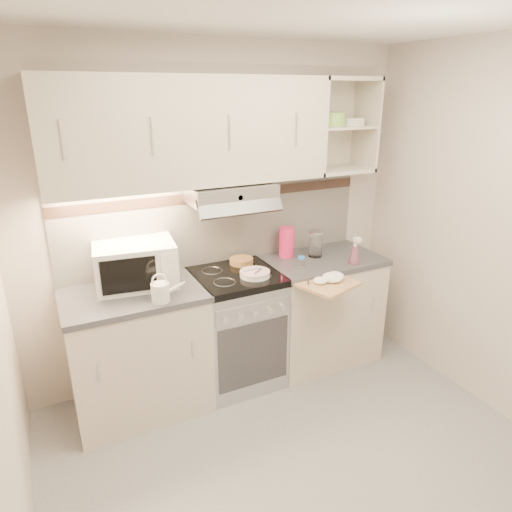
{
  "coord_description": "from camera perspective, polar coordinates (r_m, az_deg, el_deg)",
  "views": [
    {
      "loc": [
        -1.24,
        -1.72,
        2.15
      ],
      "look_at": [
        0.09,
        0.95,
        1.07
      ],
      "focal_mm": 32.0,
      "sensor_mm": 36.0,
      "label": 1
    }
  ],
  "objects": [
    {
      "name": "ground",
      "position": [
        3.02,
        7.21,
        -25.66
      ],
      "size": [
        3.0,
        3.0,
        0.0
      ],
      "primitive_type": "plane",
      "color": "gray",
      "rests_on": "ground"
    },
    {
      "name": "room_shell",
      "position": [
        2.49,
        4.22,
        7.69
      ],
      "size": [
        3.04,
        2.84,
        2.52
      ],
      "color": "beige",
      "rests_on": "ground"
    },
    {
      "name": "base_cabinet_left",
      "position": [
        3.34,
        -14.48,
        -11.76
      ],
      "size": [
        0.9,
        0.6,
        0.86
      ],
      "primitive_type": "cube",
      "color": "beige",
      "rests_on": "ground"
    },
    {
      "name": "worktop_left",
      "position": [
        3.14,
        -15.19,
        -4.73
      ],
      "size": [
        0.92,
        0.62,
        0.04
      ],
      "primitive_type": "cube",
      "color": "#47474C",
      "rests_on": "base_cabinet_left"
    },
    {
      "name": "base_cabinet_right",
      "position": [
        3.86,
        7.88,
        -6.75
      ],
      "size": [
        0.9,
        0.6,
        0.86
      ],
      "primitive_type": "cube",
      "color": "beige",
      "rests_on": "ground"
    },
    {
      "name": "worktop_right",
      "position": [
        3.68,
        8.21,
        -0.48
      ],
      "size": [
        0.92,
        0.62,
        0.04
      ],
      "primitive_type": "cube",
      "color": "#47474C",
      "rests_on": "base_cabinet_right"
    },
    {
      "name": "electric_range",
      "position": [
        3.52,
        -2.41,
        -8.95
      ],
      "size": [
        0.6,
        0.6,
        0.9
      ],
      "color": "#B7B7BC",
      "rests_on": "ground"
    },
    {
      "name": "microwave",
      "position": [
        3.19,
        -14.85,
        -1.0
      ],
      "size": [
        0.57,
        0.45,
        0.3
      ],
      "rotation": [
        0.0,
        0.0,
        -0.12
      ],
      "color": "silver",
      "rests_on": "worktop_left"
    },
    {
      "name": "watering_can",
      "position": [
        2.93,
        -11.73,
        -4.35
      ],
      "size": [
        0.22,
        0.11,
        0.19
      ],
      "rotation": [
        0.0,
        0.0,
        -0.17
      ],
      "color": "silver",
      "rests_on": "worktop_left"
    },
    {
      "name": "plate_stack",
      "position": [
        3.26,
        -0.14,
        -2.22
      ],
      "size": [
        0.22,
        0.22,
        0.05
      ],
      "rotation": [
        0.0,
        0.0,
        0.24
      ],
      "color": "silver",
      "rests_on": "electric_range"
    },
    {
      "name": "bread_loaf",
      "position": [
        3.5,
        -1.84,
        -0.62
      ],
      "size": [
        0.18,
        0.18,
        0.05
      ],
      "primitive_type": "cylinder",
      "color": "#A56D3B",
      "rests_on": "electric_range"
    },
    {
      "name": "pink_pitcher",
      "position": [
        3.63,
        3.85,
        1.75
      ],
      "size": [
        0.13,
        0.12,
        0.24
      ],
      "rotation": [
        0.0,
        0.0,
        0.16
      ],
      "color": "#E7225B",
      "rests_on": "worktop_right"
    },
    {
      "name": "glass_jar",
      "position": [
        3.65,
        7.46,
        1.54
      ],
      "size": [
        0.11,
        0.11,
        0.21
      ],
      "rotation": [
        0.0,
        0.0,
        -0.04
      ],
      "color": "white",
      "rests_on": "worktop_right"
    },
    {
      "name": "spice_jar",
      "position": [
        3.45,
        5.67,
        -0.68
      ],
      "size": [
        0.05,
        0.05,
        0.08
      ],
      "rotation": [
        0.0,
        0.0,
        -0.04
      ],
      "color": "silver",
      "rests_on": "worktop_right"
    },
    {
      "name": "spray_bottle",
      "position": [
        3.56,
        12.23,
        0.41
      ],
      "size": [
        0.09,
        0.09,
        0.23
      ],
      "rotation": [
        0.0,
        0.0,
        -0.11
      ],
      "color": "pink",
      "rests_on": "worktop_right"
    },
    {
      "name": "cutting_board",
      "position": [
        3.26,
        8.92,
        -3.48
      ],
      "size": [
        0.45,
        0.43,
        0.02
      ],
      "primitive_type": "cube",
      "rotation": [
        0.0,
        0.0,
        0.31
      ],
      "color": "#AB934C",
      "rests_on": "base_cabinet_right"
    },
    {
      "name": "dish_towel",
      "position": [
        3.27,
        8.79,
        -2.54
      ],
      "size": [
        0.28,
        0.25,
        0.06
      ],
      "primitive_type": null,
      "rotation": [
        0.0,
        0.0,
        0.24
      ],
      "color": "silver",
      "rests_on": "cutting_board"
    }
  ]
}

